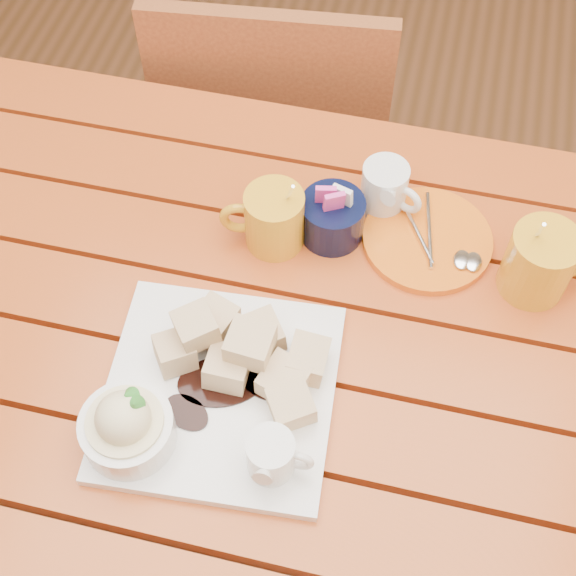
% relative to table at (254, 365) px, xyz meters
% --- Properties ---
extents(ground, '(5.00, 5.00, 0.00)m').
position_rel_table_xyz_m(ground, '(0.00, -0.00, -0.64)').
color(ground, brown).
rests_on(ground, ground).
extents(table, '(1.20, 0.79, 0.75)m').
position_rel_table_xyz_m(table, '(0.00, 0.00, 0.00)').
color(table, '#9C4414').
rests_on(table, ground).
extents(dessert_plate, '(0.29, 0.29, 0.11)m').
position_rel_table_xyz_m(dessert_plate, '(-0.02, -0.12, 0.14)').
color(dessert_plate, white).
rests_on(dessert_plate, table).
extents(coffee_mug_left, '(0.11, 0.08, 0.13)m').
position_rel_table_xyz_m(coffee_mug_left, '(-0.01, 0.14, 0.15)').
color(coffee_mug_left, orange).
rests_on(coffee_mug_left, table).
extents(coffee_mug_right, '(0.12, 0.09, 0.15)m').
position_rel_table_xyz_m(coffee_mug_right, '(0.34, 0.15, 0.16)').
color(coffee_mug_right, orange).
rests_on(coffee_mug_right, table).
extents(cream_pitcher, '(0.09, 0.08, 0.08)m').
position_rel_table_xyz_m(cream_pitcher, '(0.13, 0.23, 0.15)').
color(cream_pitcher, white).
rests_on(cream_pitcher, table).
extents(sugar_caddy, '(0.09, 0.09, 0.09)m').
position_rel_table_xyz_m(sugar_caddy, '(0.07, 0.17, 0.14)').
color(sugar_caddy, black).
rests_on(sugar_caddy, table).
extents(orange_saucer, '(0.18, 0.18, 0.02)m').
position_rel_table_xyz_m(orange_saucer, '(0.20, 0.18, 0.11)').
color(orange_saucer, orange).
rests_on(orange_saucer, table).
extents(chair_far, '(0.45, 0.45, 0.86)m').
position_rel_table_xyz_m(chair_far, '(-0.11, 0.57, -0.16)').
color(chair_far, brown).
rests_on(chair_far, ground).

